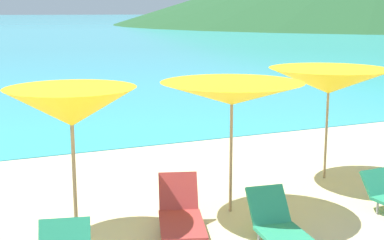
{
  "coord_description": "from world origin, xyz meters",
  "views": [
    {
      "loc": [
        -1.41,
        -3.87,
        3.19
      ],
      "look_at": [
        2.64,
        5.28,
        1.2
      ],
      "focal_mm": 51.44,
      "sensor_mm": 36.0,
      "label": 1
    }
  ],
  "objects": [
    {
      "name": "umbrella_5",
      "position": [
        2.58,
        3.61,
        1.93
      ],
      "size": [
        2.3,
        2.3,
        2.11
      ],
      "color": "#9E7F59",
      "rests_on": "ground_plane"
    },
    {
      "name": "umbrella_4",
      "position": [
        0.11,
        3.74,
        1.87
      ],
      "size": [
        1.91,
        1.91,
        2.15
      ],
      "color": "#9E7F59",
      "rests_on": "ground_plane"
    },
    {
      "name": "ground_plane",
      "position": [
        0.0,
        10.0,
        -0.15
      ],
      "size": [
        50.0,
        100.0,
        0.3
      ],
      "primitive_type": "cube",
      "color": "beige"
    },
    {
      "name": "lounge_chair_5",
      "position": [
        2.55,
        2.07,
        0.3
      ],
      "size": [
        0.78,
        1.49,
        0.71
      ],
      "rotation": [
        0.0,
        0.0,
        -0.13
      ],
      "color": "#268C66",
      "rests_on": "ground_plane"
    },
    {
      "name": "umbrella_6",
      "position": [
        5.1,
        4.47,
        1.9
      ],
      "size": [
        2.44,
        2.44,
        2.14
      ],
      "color": "#9E7F59",
      "rests_on": "ground_plane"
    },
    {
      "name": "lounge_chair_9",
      "position": [
        1.5,
        3.11,
        0.31
      ],
      "size": [
        1.02,
        1.53,
        0.76
      ],
      "rotation": [
        0.0,
        0.0,
        -0.32
      ],
      "color": "#A53333",
      "rests_on": "ground_plane"
    }
  ]
}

